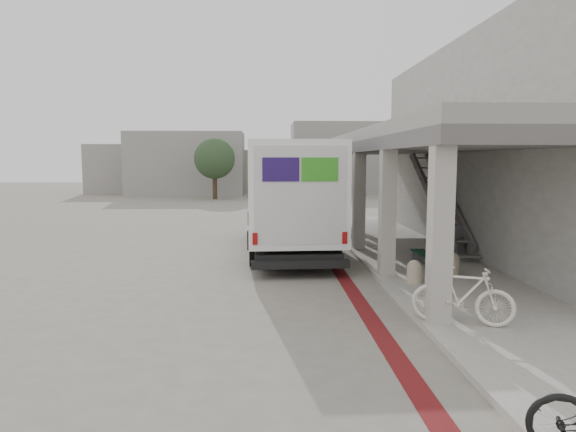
{
  "coord_description": "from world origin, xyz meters",
  "views": [
    {
      "loc": [
        -1.03,
        -12.47,
        3.07
      ],
      "look_at": [
        -0.44,
        0.96,
        1.6
      ],
      "focal_mm": 32.0,
      "sensor_mm": 36.0,
      "label": 1
    }
  ],
  "objects_px": {
    "bench": "(426,258)",
    "utility_cabinet": "(457,239)",
    "bicycle_cream": "(463,295)",
    "fedex_truck": "(289,195)"
  },
  "relations": [
    {
      "from": "bench",
      "to": "utility_cabinet",
      "type": "xyz_separation_m",
      "value": [
        1.67,
        2.15,
        0.18
      ]
    },
    {
      "from": "utility_cabinet",
      "to": "bicycle_cream",
      "type": "bearing_deg",
      "value": -117.11
    },
    {
      "from": "bicycle_cream",
      "to": "bench",
      "type": "bearing_deg",
      "value": 11.72
    },
    {
      "from": "utility_cabinet",
      "to": "fedex_truck",
      "type": "bearing_deg",
      "value": 158.58
    },
    {
      "from": "utility_cabinet",
      "to": "bicycle_cream",
      "type": "distance_m",
      "value": 7.3
    },
    {
      "from": "bench",
      "to": "bicycle_cream",
      "type": "relative_size",
      "value": 0.97
    },
    {
      "from": "bench",
      "to": "utility_cabinet",
      "type": "relative_size",
      "value": 1.85
    },
    {
      "from": "bench",
      "to": "utility_cabinet",
      "type": "height_order",
      "value": "utility_cabinet"
    },
    {
      "from": "fedex_truck",
      "to": "bicycle_cream",
      "type": "relative_size",
      "value": 4.76
    },
    {
      "from": "fedex_truck",
      "to": "bicycle_cream",
      "type": "xyz_separation_m",
      "value": [
        2.76,
        -8.21,
        -1.26
      ]
    }
  ]
}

